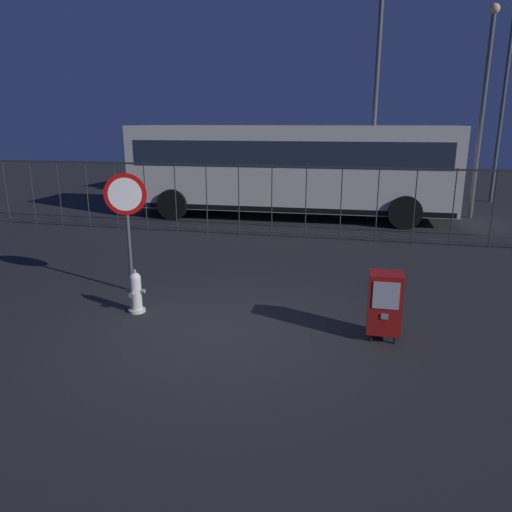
{
  "coord_description": "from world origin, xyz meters",
  "views": [
    {
      "loc": [
        2.08,
        -6.58,
        3.1
      ],
      "look_at": [
        0.3,
        1.2,
        0.9
      ],
      "focal_mm": 34.07,
      "sensor_mm": 36.0,
      "label": 1
    }
  ],
  "objects_px": {
    "street_light_near_right": "(505,89)",
    "stop_sign": "(126,208)",
    "street_light_near_left": "(484,98)",
    "bus_far": "(295,156)",
    "street_light_far_left": "(376,92)",
    "fire_hydrant": "(136,292)",
    "newspaper_box_primary": "(385,303)",
    "bus_near": "(289,166)"
  },
  "relations": [
    {
      "from": "street_light_near_right",
      "to": "bus_near",
      "type": "bearing_deg",
      "value": -145.85
    },
    {
      "from": "bus_far",
      "to": "stop_sign",
      "type": "bearing_deg",
      "value": -93.31
    },
    {
      "from": "fire_hydrant",
      "to": "newspaper_box_primary",
      "type": "bearing_deg",
      "value": -2.34
    },
    {
      "from": "newspaper_box_primary",
      "to": "street_light_near_left",
      "type": "bearing_deg",
      "value": 73.58
    },
    {
      "from": "stop_sign",
      "to": "street_light_far_left",
      "type": "height_order",
      "value": "street_light_far_left"
    },
    {
      "from": "newspaper_box_primary",
      "to": "bus_near",
      "type": "relative_size",
      "value": 0.1
    },
    {
      "from": "fire_hydrant",
      "to": "street_light_near_left",
      "type": "xyz_separation_m",
      "value": [
        7.13,
        10.34,
        3.49
      ]
    },
    {
      "from": "street_light_near_left",
      "to": "street_light_near_right",
      "type": "distance_m",
      "value": 4.09
    },
    {
      "from": "fire_hydrant",
      "to": "newspaper_box_primary",
      "type": "relative_size",
      "value": 0.73
    },
    {
      "from": "bus_far",
      "to": "street_light_near_left",
      "type": "xyz_separation_m",
      "value": [
        6.53,
        -3.42,
        2.14
      ]
    },
    {
      "from": "fire_hydrant",
      "to": "street_light_near_left",
      "type": "relative_size",
      "value": 0.11
    },
    {
      "from": "stop_sign",
      "to": "street_light_near_right",
      "type": "bearing_deg",
      "value": 55.27
    },
    {
      "from": "newspaper_box_primary",
      "to": "street_light_far_left",
      "type": "relative_size",
      "value": 0.15
    },
    {
      "from": "street_light_near_right",
      "to": "stop_sign",
      "type": "bearing_deg",
      "value": -124.73
    },
    {
      "from": "fire_hydrant",
      "to": "street_light_far_left",
      "type": "xyz_separation_m",
      "value": [
        3.77,
        9.22,
        3.67
      ]
    },
    {
      "from": "newspaper_box_primary",
      "to": "bus_near",
      "type": "distance_m",
      "value": 9.75
    },
    {
      "from": "fire_hydrant",
      "to": "stop_sign",
      "type": "bearing_deg",
      "value": 120.83
    },
    {
      "from": "stop_sign",
      "to": "street_light_near_left",
      "type": "distance_m",
      "value": 12.35
    },
    {
      "from": "bus_far",
      "to": "street_light_near_right",
      "type": "xyz_separation_m",
      "value": [
        7.98,
        0.37,
        2.62
      ]
    },
    {
      "from": "fire_hydrant",
      "to": "street_light_near_right",
      "type": "height_order",
      "value": "street_light_near_right"
    },
    {
      "from": "street_light_near_left",
      "to": "street_light_near_right",
      "type": "xyz_separation_m",
      "value": [
        1.45,
        3.79,
        0.49
      ]
    },
    {
      "from": "fire_hydrant",
      "to": "bus_near",
      "type": "bearing_deg",
      "value": 82.9
    },
    {
      "from": "fire_hydrant",
      "to": "stop_sign",
      "type": "relative_size",
      "value": 0.33
    },
    {
      "from": "stop_sign",
      "to": "street_light_near_left",
      "type": "xyz_separation_m",
      "value": [
        7.69,
        9.4,
        2.24
      ]
    },
    {
      "from": "fire_hydrant",
      "to": "bus_near",
      "type": "height_order",
      "value": "bus_near"
    },
    {
      "from": "newspaper_box_primary",
      "to": "street_light_far_left",
      "type": "distance_m",
      "value": 10.0
    },
    {
      "from": "bus_far",
      "to": "street_light_far_left",
      "type": "bearing_deg",
      "value": -53.21
    },
    {
      "from": "newspaper_box_primary",
      "to": "stop_sign",
      "type": "relative_size",
      "value": 0.46
    },
    {
      "from": "bus_far",
      "to": "street_light_near_right",
      "type": "distance_m",
      "value": 8.41
    },
    {
      "from": "street_light_near_right",
      "to": "street_light_far_left",
      "type": "bearing_deg",
      "value": -134.4
    },
    {
      "from": "stop_sign",
      "to": "bus_near",
      "type": "distance_m",
      "value": 8.31
    },
    {
      "from": "street_light_far_left",
      "to": "newspaper_box_primary",
      "type": "bearing_deg",
      "value": -88.4
    },
    {
      "from": "street_light_far_left",
      "to": "street_light_near_right",
      "type": "bearing_deg",
      "value": 45.6
    },
    {
      "from": "bus_far",
      "to": "street_light_near_left",
      "type": "bearing_deg",
      "value": -25.8
    },
    {
      "from": "bus_far",
      "to": "street_light_far_left",
      "type": "relative_size",
      "value": 1.53
    },
    {
      "from": "bus_near",
      "to": "bus_far",
      "type": "height_order",
      "value": "same"
    },
    {
      "from": "newspaper_box_primary",
      "to": "street_light_far_left",
      "type": "bearing_deg",
      "value": 91.6
    },
    {
      "from": "bus_near",
      "to": "street_light_near_left",
      "type": "distance_m",
      "value": 6.49
    },
    {
      "from": "fire_hydrant",
      "to": "bus_near",
      "type": "xyz_separation_m",
      "value": [
        1.13,
        9.08,
        1.36
      ]
    },
    {
      "from": "fire_hydrant",
      "to": "street_light_far_left",
      "type": "distance_m",
      "value": 10.62
    },
    {
      "from": "street_light_far_left",
      "to": "stop_sign",
      "type": "bearing_deg",
      "value": -117.64
    },
    {
      "from": "newspaper_box_primary",
      "to": "fire_hydrant",
      "type": "bearing_deg",
      "value": 177.66
    }
  ]
}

